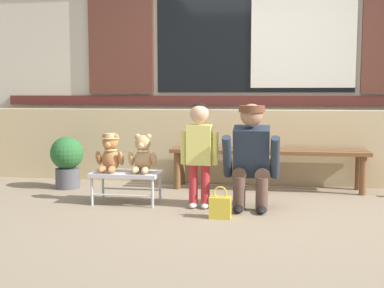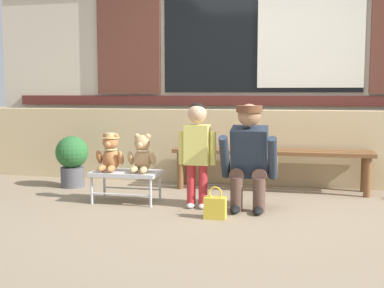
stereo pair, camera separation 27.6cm
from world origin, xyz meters
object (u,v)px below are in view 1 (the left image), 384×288
(wooden_bench_long, at_px, (268,155))
(teddy_bear_with_hat, at_px, (110,153))
(adult_crouching, at_px, (252,156))
(teddy_bear_plain, at_px, (143,155))
(child_standing, at_px, (199,143))
(potted_plant, at_px, (67,159))
(small_display_bench, at_px, (127,175))
(handbag_on_ground, at_px, (220,207))

(wooden_bench_long, relative_size, teddy_bear_with_hat, 5.78)
(wooden_bench_long, xyz_separation_m, adult_crouching, (-0.12, -0.93, 0.11))
(teddy_bear_plain, bearing_deg, wooden_bench_long, 38.00)
(teddy_bear_with_hat, height_order, teddy_bear_plain, same)
(child_standing, bearing_deg, wooden_bench_long, 58.48)
(teddy_bear_with_hat, bearing_deg, potted_plant, 139.44)
(wooden_bench_long, height_order, teddy_bear_with_hat, teddy_bear_with_hat)
(wooden_bench_long, distance_m, child_standing, 1.17)
(teddy_bear_plain, distance_m, potted_plant, 1.19)
(adult_crouching, bearing_deg, child_standing, -174.35)
(small_display_bench, bearing_deg, teddy_bear_plain, 0.51)
(wooden_bench_long, height_order, teddy_bear_plain, teddy_bear_plain)
(teddy_bear_with_hat, bearing_deg, wooden_bench_long, 31.41)
(teddy_bear_plain, height_order, child_standing, child_standing)
(small_display_bench, height_order, teddy_bear_plain, teddy_bear_plain)
(small_display_bench, bearing_deg, adult_crouching, -1.51)
(teddy_bear_with_hat, height_order, handbag_on_ground, teddy_bear_with_hat)
(small_display_bench, xyz_separation_m, teddy_bear_plain, (0.16, 0.00, 0.20))
(teddy_bear_with_hat, relative_size, teddy_bear_plain, 1.00)
(child_standing, bearing_deg, teddy_bear_with_hat, 174.72)
(wooden_bench_long, height_order, handbag_on_ground, wooden_bench_long)
(small_display_bench, xyz_separation_m, adult_crouching, (1.19, -0.03, 0.21))
(wooden_bench_long, distance_m, adult_crouching, 0.95)
(small_display_bench, height_order, potted_plant, potted_plant)
(handbag_on_ground, bearing_deg, child_standing, 123.94)
(teddy_bear_plain, relative_size, child_standing, 0.38)
(teddy_bear_plain, bearing_deg, child_standing, -8.24)
(adult_crouching, distance_m, potted_plant, 2.15)
(wooden_bench_long, distance_m, small_display_bench, 1.59)
(small_display_bench, xyz_separation_m, handbag_on_ground, (0.94, -0.42, -0.17))
(child_standing, bearing_deg, handbag_on_ground, -56.06)
(teddy_bear_with_hat, relative_size, adult_crouching, 0.38)
(teddy_bear_plain, xyz_separation_m, adult_crouching, (1.03, -0.03, 0.02))
(wooden_bench_long, relative_size, small_display_bench, 3.28)
(teddy_bear_with_hat, bearing_deg, teddy_bear_plain, -0.13)
(wooden_bench_long, bearing_deg, child_standing, -121.52)
(potted_plant, bearing_deg, small_display_bench, -34.96)
(handbag_on_ground, bearing_deg, teddy_bear_with_hat, 159.08)
(teddy_bear_with_hat, distance_m, teddy_bear_plain, 0.32)
(handbag_on_ground, bearing_deg, small_display_bench, 156.00)
(teddy_bear_with_hat, bearing_deg, small_display_bench, -0.77)
(handbag_on_ground, bearing_deg, adult_crouching, 57.50)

